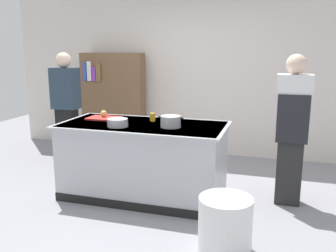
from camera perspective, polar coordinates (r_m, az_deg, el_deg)
ground_plane at (r=4.59m, az=-3.78°, el=-10.74°), size 10.00×10.00×0.00m
back_wall at (r=6.24m, az=2.94°, el=9.51°), size 6.40×0.12×3.00m
counter_island at (r=4.43m, az=-3.87°, el=-5.19°), size 1.98×0.98×0.90m
cutting_board at (r=4.69m, az=-9.98°, el=1.22°), size 0.40×0.28×0.02m
onion at (r=4.72m, az=-10.03°, el=1.93°), size 0.08×0.08×0.08m
stock_pot at (r=4.13m, az=0.42°, el=0.70°), size 0.30×0.23×0.13m
mixing_bowl at (r=4.20m, az=-7.89°, el=0.52°), size 0.24×0.24×0.09m
juice_cup at (r=4.48m, az=-2.44°, el=1.40°), size 0.07×0.07×0.10m
trash_bin at (r=3.37m, az=8.92°, el=-15.01°), size 0.48×0.48×0.51m
person_chef at (r=4.33m, az=18.80°, el=-0.11°), size 0.38×0.25×1.72m
person_guest at (r=5.62m, az=-15.62°, el=2.76°), size 0.38×0.24×1.72m
bookshelf at (r=6.44m, az=-8.54°, el=3.69°), size 1.10×0.31×1.70m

